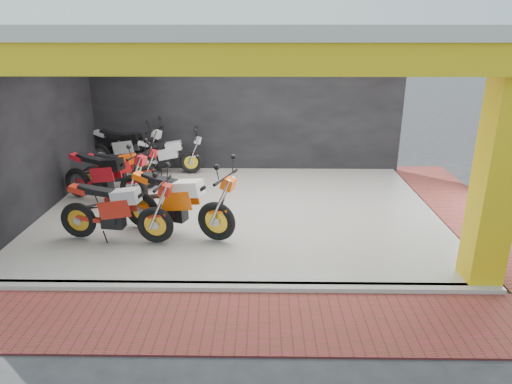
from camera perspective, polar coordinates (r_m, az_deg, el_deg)
ground at (r=7.81m, az=-2.66°, el=-8.25°), size 80.00×80.00×0.00m
showroom_floor at (r=9.60m, az=-1.96°, el=-2.42°), size 8.00×6.00×0.10m
showroom_ceiling at (r=8.91m, az=-2.24°, el=19.28°), size 8.40×6.40×0.20m
back_wall at (r=12.15m, az=-1.35°, el=10.58°), size 8.20×0.20×3.50m
left_wall at (r=10.17m, az=-26.00°, el=6.88°), size 0.20×6.20×3.50m
corner_column at (r=7.22m, az=27.94°, el=2.07°), size 0.50×0.50×3.50m
header_beam_front at (r=5.92m, az=-3.77°, el=16.25°), size 8.40×0.30×0.40m
header_beam_right at (r=9.58m, az=23.50°, el=15.99°), size 0.30×6.40×0.40m
floor_kerb at (r=6.90m, az=-3.18°, el=-11.82°), size 8.00×0.20×0.10m
paver_front at (r=6.26m, az=-3.68°, el=-15.80°), size 9.00×1.40×0.03m
paver_right at (r=10.53m, az=25.14°, el=-2.52°), size 1.40×7.00×0.03m
moto_hero at (r=7.90m, az=-5.03°, el=-1.34°), size 2.56×1.67×1.47m
moto_row_a at (r=8.00m, az=-12.64°, el=-1.94°), size 2.29×1.09×1.34m
moto_row_b at (r=9.89m, az=-15.17°, el=2.04°), size 2.37×1.48×1.36m
moto_row_c at (r=10.90m, az=-13.59°, el=3.21°), size 1.93×0.82×1.16m
moto_row_d at (r=12.10m, az=-13.18°, el=5.47°), size 2.45×1.44×1.41m
moto_row_e at (r=11.91m, az=-8.17°, el=5.01°), size 1.99×0.87×1.18m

